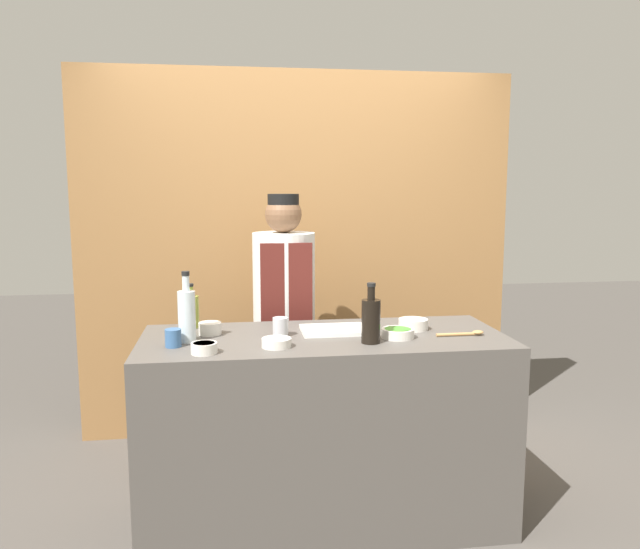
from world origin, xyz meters
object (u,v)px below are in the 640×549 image
object	(u,v)px
sauce_bowl_red	(204,347)
bottle_oil	(190,311)
sauce_bowl_green	(398,333)
sauce_bowl_brown	(210,328)
sauce_bowl_white	(276,342)
chef_center	(284,321)
wooden_spoon	(466,333)
cup_steel	(280,327)
cutting_board	(334,330)
bottle_clear	(187,314)
sauce_bowl_purple	(413,324)
cup_blue	(173,338)
bottle_soy	(371,320)

from	to	relation	value
sauce_bowl_red	bottle_oil	xyz separation A→B (m)	(-0.09, 0.51, 0.06)
sauce_bowl_green	bottle_oil	world-z (taller)	bottle_oil
sauce_bowl_red	sauce_bowl_brown	size ratio (longest dim) A/B	1.03
sauce_bowl_white	chef_center	size ratio (longest dim) A/B	0.08
wooden_spoon	chef_center	bearing A→B (deg)	136.92
sauce_bowl_white	cup_steel	xyz separation A→B (m)	(0.03, 0.20, 0.02)
cutting_board	chef_center	bearing A→B (deg)	108.33
sauce_bowl_brown	sauce_bowl_green	distance (m)	0.91
sauce_bowl_brown	chef_center	bearing A→B (deg)	53.94
cutting_board	bottle_oil	xyz separation A→B (m)	(-0.71, 0.20, 0.08)
sauce_bowl_brown	sauce_bowl_red	bearing A→B (deg)	-92.36
bottle_clear	sauce_bowl_white	bearing A→B (deg)	-20.91
sauce_bowl_white	bottle_clear	bearing A→B (deg)	159.09
chef_center	bottle_clear	bearing A→B (deg)	-126.29
cup_steel	chef_center	distance (m)	0.66
sauce_bowl_white	cutting_board	xyz separation A→B (m)	(0.31, 0.25, -0.01)
sauce_bowl_brown	sauce_bowl_green	xyz separation A→B (m)	(0.89, -0.20, -0.01)
cup_steel	sauce_bowl_white	bearing A→B (deg)	-99.52
sauce_bowl_brown	sauce_bowl_green	world-z (taller)	sauce_bowl_brown
sauce_bowl_green	cutting_board	xyz separation A→B (m)	(-0.28, 0.16, -0.02)
sauce_bowl_brown	sauce_bowl_purple	distance (m)	1.01
sauce_bowl_red	cutting_board	distance (m)	0.70
cup_steel	sauce_bowl_purple	bearing A→B (deg)	3.74
sauce_bowl_purple	cutting_board	size ratio (longest dim) A/B	0.45
sauce_bowl_red	chef_center	size ratio (longest dim) A/B	0.07
cup_blue	sauce_bowl_red	bearing A→B (deg)	-43.15
chef_center	cup_steel	bearing A→B (deg)	-96.44
bottle_oil	sauce_bowl_green	bearing A→B (deg)	-19.92
sauce_bowl_red	bottle_soy	world-z (taller)	bottle_soy
cup_steel	sauce_bowl_green	bearing A→B (deg)	-11.62
bottle_oil	chef_center	distance (m)	0.67
sauce_bowl_white	bottle_soy	xyz separation A→B (m)	(0.44, 0.01, 0.09)
bottle_clear	bottle_oil	bearing A→B (deg)	90.63
wooden_spoon	chef_center	world-z (taller)	chef_center
bottle_clear	chef_center	bearing A→B (deg)	53.71
bottle_oil	wooden_spoon	world-z (taller)	bottle_oil
sauce_bowl_green	wooden_spoon	xyz separation A→B (m)	(0.34, -0.00, -0.01)
sauce_bowl_red	bottle_oil	bearing A→B (deg)	99.81
cutting_board	sauce_bowl_brown	bearing A→B (deg)	176.80
bottle_clear	bottle_soy	world-z (taller)	bottle_clear
sauce_bowl_purple	cutting_board	world-z (taller)	sauce_bowl_purple
sauce_bowl_white	bottle_oil	size ratio (longest dim) A/B	0.59
sauce_bowl_red	sauce_bowl_purple	bearing A→B (deg)	16.81
bottle_oil	cup_steel	size ratio (longest dim) A/B	2.51
sauce_bowl_red	bottle_soy	xyz separation A→B (m)	(0.76, 0.08, 0.08)
sauce_bowl_red	bottle_clear	world-z (taller)	bottle_clear
bottle_oil	wooden_spoon	size ratio (longest dim) A/B	0.96
cup_blue	cup_steel	distance (m)	0.51
wooden_spoon	sauce_bowl_brown	bearing A→B (deg)	170.73
bottle_oil	bottle_clear	bearing A→B (deg)	-89.37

